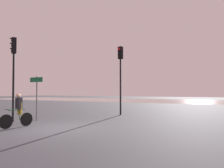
{
  "coord_description": "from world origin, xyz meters",
  "views": [
    {
      "loc": [
        6.71,
        -8.0,
        1.72
      ],
      "look_at": [
        0.5,
        5.0,
        2.2
      ],
      "focal_mm": 35.0,
      "sensor_mm": 36.0,
      "label": 1
    }
  ],
  "objects": [
    {
      "name": "cyclist",
      "position": [
        -1.89,
        -0.47,
        0.82
      ],
      "size": [
        0.49,
        1.69,
        1.62
      ],
      "rotation": [
        0.0,
        0.0,
        2.97
      ],
      "color": "black",
      "rests_on": "ground"
    },
    {
      "name": "water_strip",
      "position": [
        0.0,
        31.2,
        0.0
      ],
      "size": [
        80.0,
        16.0,
        0.01
      ],
      "primitive_type": "cube",
      "color": "gray",
      "rests_on": "ground"
    },
    {
      "name": "traffic_light_center",
      "position": [
        0.44,
        6.56,
        3.43
      ],
      "size": [
        0.38,
        0.4,
        4.98
      ],
      "rotation": [
        0.0,
        0.0,
        2.81
      ],
      "color": "black",
      "rests_on": "ground"
    },
    {
      "name": "traffic_light_near_left",
      "position": [
        -3.74,
        0.8,
        3.32
      ],
      "size": [
        0.4,
        0.42,
        4.8
      ],
      "rotation": [
        0.0,
        0.0,
        2.54
      ],
      "color": "black",
      "rests_on": "ground"
    },
    {
      "name": "direction_sign_post",
      "position": [
        -2.94,
        1.77,
        1.7
      ],
      "size": [
        1.09,
        0.18,
        2.6
      ],
      "rotation": [
        0.0,
        0.0,
        3.01
      ],
      "color": "slate",
      "rests_on": "ground"
    },
    {
      "name": "ground_plane",
      "position": [
        0.0,
        0.0,
        0.0
      ],
      "size": [
        120.0,
        120.0,
        0.0
      ],
      "primitive_type": "plane",
      "color": "#333338"
    }
  ]
}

